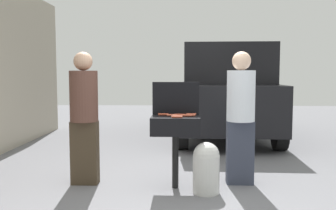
% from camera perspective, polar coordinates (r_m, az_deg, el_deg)
% --- Properties ---
extents(ground_plane, '(24.00, 24.00, 0.00)m').
position_cam_1_polar(ground_plane, '(4.45, 1.55, -13.82)').
color(ground_plane, slate).
extents(bbq_grill, '(0.60, 0.44, 0.90)m').
position_cam_1_polar(bbq_grill, '(4.54, 1.16, -3.56)').
color(bbq_grill, black).
rests_on(bbq_grill, ground).
extents(grill_lid_open, '(0.60, 0.05, 0.42)m').
position_cam_1_polar(grill_lid_open, '(4.72, 1.22, 1.06)').
color(grill_lid_open, black).
rests_on(grill_lid_open, bbq_grill).
extents(hot_dog_0, '(0.13, 0.03, 0.03)m').
position_cam_1_polar(hot_dog_0, '(4.45, 1.49, -1.72)').
color(hot_dog_0, '#C6593D').
rests_on(hot_dog_0, bbq_grill).
extents(hot_dog_1, '(0.13, 0.03, 0.03)m').
position_cam_1_polar(hot_dog_1, '(4.58, 1.83, -1.53)').
color(hot_dog_1, '#AD4228').
rests_on(hot_dog_1, bbq_grill).
extents(hot_dog_2, '(0.13, 0.04, 0.03)m').
position_cam_1_polar(hot_dog_2, '(4.53, 3.44, -1.61)').
color(hot_dog_2, '#C6593D').
rests_on(hot_dog_2, bbq_grill).
extents(hot_dog_3, '(0.13, 0.03, 0.03)m').
position_cam_1_polar(hot_dog_3, '(4.36, 1.40, -1.87)').
color(hot_dog_3, '#B74C33').
rests_on(hot_dog_3, bbq_grill).
extents(hot_dog_4, '(0.13, 0.04, 0.03)m').
position_cam_1_polar(hot_dog_4, '(4.50, 2.91, -1.65)').
color(hot_dog_4, '#B74C33').
rests_on(hot_dog_4, bbq_grill).
extents(hot_dog_5, '(0.13, 0.04, 0.03)m').
position_cam_1_polar(hot_dog_5, '(4.65, 3.60, -1.44)').
color(hot_dog_5, '#B74C33').
rests_on(hot_dog_5, bbq_grill).
extents(hot_dog_6, '(0.13, 0.04, 0.03)m').
position_cam_1_polar(hot_dog_6, '(4.62, -0.73, -1.47)').
color(hot_dog_6, '#AD4228').
rests_on(hot_dog_6, bbq_grill).
extents(hot_dog_7, '(0.13, 0.03, 0.03)m').
position_cam_1_polar(hot_dog_7, '(4.54, 0.61, -1.59)').
color(hot_dog_7, '#C6593D').
rests_on(hot_dog_7, bbq_grill).
extents(propane_tank, '(0.32, 0.32, 0.62)m').
position_cam_1_polar(propane_tank, '(4.45, 5.98, -9.55)').
color(propane_tank, silver).
rests_on(propane_tank, ground).
extents(person_left, '(0.36, 0.36, 1.71)m').
position_cam_1_polar(person_left, '(4.81, -12.95, -1.22)').
color(person_left, '#3F3323').
rests_on(person_left, ground).
extents(person_right, '(0.36, 0.36, 1.71)m').
position_cam_1_polar(person_right, '(4.78, 11.25, -1.20)').
color(person_right, '#333847').
rests_on(person_right, ground).
extents(parked_minivan, '(2.12, 4.45, 2.02)m').
position_cam_1_polar(parked_minivan, '(8.36, 8.77, 2.12)').
color(parked_minivan, black).
rests_on(parked_minivan, ground).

